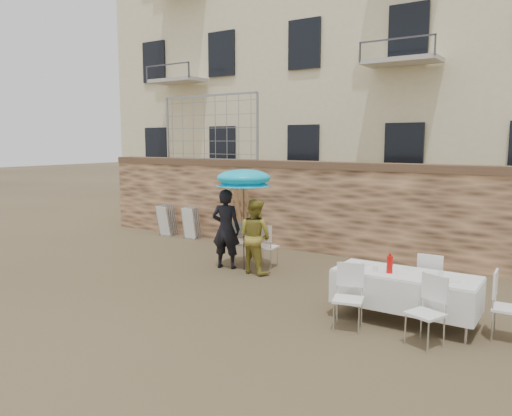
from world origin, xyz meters
The scene contains 18 objects.
ground centered at (0.00, 0.00, 0.00)m, with size 80.00×80.00×0.00m, color brown.
stone_wall centered at (0.00, 5.00, 1.10)m, with size 13.00×0.50×2.20m, color #936A49.
apartment_building centered at (0.00, 12.00, 7.50)m, with size 20.00×8.00×15.00m, color beige.
chain_link_fence centered at (-3.00, 5.00, 3.10)m, with size 3.20×0.06×1.80m, color gray, non-canonical shape.
man_suit centered at (-0.48, 2.36, 0.86)m, with size 0.63×0.41×1.72m, color black.
woman_dress centered at (0.27, 2.36, 0.78)m, with size 0.76×0.59×1.56m, color gold.
umbrella centered at (-0.08, 2.46, 1.91)m, with size 1.19×1.19×2.03m.
couple_chair_left centered at (-0.48, 2.91, 0.48)m, with size 0.48×0.48×0.96m, color white, non-canonical shape.
couple_chair_right centered at (0.22, 2.91, 0.48)m, with size 0.48×0.48×0.96m, color white, non-canonical shape.
banquet_table centered at (3.75, 1.21, 0.73)m, with size 2.10×0.85×0.78m.
soda_bottle centered at (3.55, 1.06, 0.91)m, with size 0.09×0.09×0.26m, color red.
table_chair_front_left centered at (3.15, 0.46, 0.48)m, with size 0.48×0.48×0.96m, color white, non-canonical shape.
table_chair_front_right centered at (4.25, 0.46, 0.48)m, with size 0.48×0.48×0.96m, color white, non-canonical shape.
table_chair_back centered at (3.95, 2.01, 0.48)m, with size 0.48×0.48×0.96m, color white, non-canonical shape.
table_chair_side centered at (5.15, 1.31, 0.48)m, with size 0.48×0.48×0.96m, color white, non-canonical shape.
chair_stack_left centered at (-4.16, 4.57, 0.46)m, with size 0.46×0.47×0.92m, color white, non-canonical shape.
chair_stack_right centered at (-3.26, 4.57, 0.46)m, with size 0.46×0.40×0.92m, color white, non-canonical shape.
wood_planks centered at (-1.66, 4.64, 1.00)m, with size 0.70×0.20×2.00m, color #A37749, non-canonical shape.
Camera 1 is at (5.88, -6.13, 2.75)m, focal length 35.00 mm.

